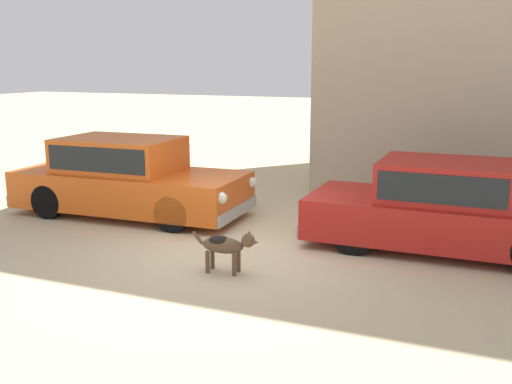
% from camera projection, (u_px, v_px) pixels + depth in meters
% --- Properties ---
extents(ground_plane, '(80.00, 80.00, 0.00)m').
position_uv_depth(ground_plane, '(233.00, 250.00, 9.14)').
color(ground_plane, '#CCB78E').
extents(parked_sedan_nearest, '(4.54, 1.92, 1.46)m').
position_uv_depth(parked_sedan_nearest, '(127.00, 176.00, 11.15)').
color(parked_sedan_nearest, '#D15619').
rests_on(parked_sedan_nearest, ground_plane).
extents(parked_sedan_second, '(4.34, 1.74, 1.39)m').
position_uv_depth(parked_sedan_second, '(446.00, 206.00, 9.02)').
color(parked_sedan_second, '#AD1E19').
rests_on(parked_sedan_second, ground_plane).
extents(stray_dog_spotted, '(0.98, 0.28, 0.62)m').
position_uv_depth(stray_dog_spotted, '(226.00, 245.00, 8.06)').
color(stray_dog_spotted, brown).
rests_on(stray_dog_spotted, ground_plane).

